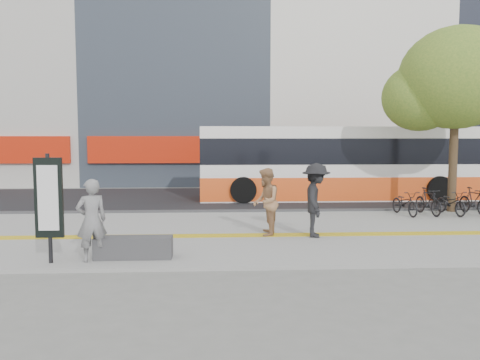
{
  "coord_description": "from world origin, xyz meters",
  "views": [
    {
      "loc": [
        -0.88,
        -11.02,
        2.57
      ],
      "look_at": [
        -0.21,
        2.0,
        1.43
      ],
      "focal_mm": 35.47,
      "sensor_mm": 36.0,
      "label": 1
    }
  ],
  "objects": [
    {
      "name": "ground",
      "position": [
        0.0,
        0.0,
        0.0
      ],
      "size": [
        120.0,
        120.0,
        0.0
      ],
      "primitive_type": "plane",
      "color": "slate",
      "rests_on": "ground"
    },
    {
      "name": "sidewalk",
      "position": [
        0.0,
        1.5,
        0.04
      ],
      "size": [
        40.0,
        7.0,
        0.08
      ],
      "primitive_type": "cube",
      "color": "gray",
      "rests_on": "ground"
    },
    {
      "name": "tactile_strip",
      "position": [
        0.0,
        1.0,
        0.09
      ],
      "size": [
        40.0,
        0.45,
        0.01
      ],
      "primitive_type": "cube",
      "color": "gold",
      "rests_on": "sidewalk"
    },
    {
      "name": "street",
      "position": [
        0.0,
        9.0,
        0.03
      ],
      "size": [
        40.0,
        8.0,
        0.06
      ],
      "primitive_type": "cube",
      "color": "black",
      "rests_on": "ground"
    },
    {
      "name": "curb",
      "position": [
        0.0,
        5.0,
        0.07
      ],
      "size": [
        40.0,
        0.25,
        0.14
      ],
      "primitive_type": "cube",
      "color": "#353538",
      "rests_on": "ground"
    },
    {
      "name": "bench",
      "position": [
        -2.6,
        -1.2,
        0.3
      ],
      "size": [
        1.6,
        0.45,
        0.45
      ],
      "primitive_type": "cube",
      "color": "#353538",
      "rests_on": "sidewalk"
    },
    {
      "name": "signboard",
      "position": [
        -4.2,
        -1.51,
        1.37
      ],
      "size": [
        0.55,
        0.1,
        2.2
      ],
      "color": "black",
      "rests_on": "sidewalk"
    },
    {
      "name": "street_tree",
      "position": [
        7.18,
        4.82,
        4.51
      ],
      "size": [
        4.4,
        3.8,
        6.31
      ],
      "color": "#3D2D1B",
      "rests_on": "sidewalk"
    },
    {
      "name": "bus",
      "position": [
        4.11,
        8.5,
        1.46
      ],
      "size": [
        11.22,
        2.66,
        2.99
      ],
      "color": "white",
      "rests_on": "street"
    },
    {
      "name": "bicycle_row",
      "position": [
        7.18,
        4.0,
        0.5
      ],
      "size": [
        4.53,
        1.58,
        0.89
      ],
      "color": "black",
      "rests_on": "sidewalk"
    },
    {
      "name": "seated_woman",
      "position": [
        -3.4,
        -1.4,
        0.92
      ],
      "size": [
        0.73,
        0.64,
        1.68
      ],
      "primitive_type": "imported",
      "rotation": [
        0.0,
        0.0,
        3.63
      ],
      "color": "black",
      "rests_on": "sidewalk"
    },
    {
      "name": "pedestrian_tan",
      "position": [
        0.4,
        1.01,
        0.95
      ],
      "size": [
        0.78,
        0.93,
        1.74
      ],
      "primitive_type": "imported",
      "rotation": [
        0.0,
        0.0,
        -1.72
      ],
      "color": "#A4774F",
      "rests_on": "sidewalk"
    },
    {
      "name": "pedestrian_dark",
      "position": [
        1.65,
        0.76,
        1.02
      ],
      "size": [
        0.91,
        1.32,
        1.88
      ],
      "primitive_type": "imported",
      "rotation": [
        0.0,
        0.0,
        1.38
      ],
      "color": "black",
      "rests_on": "sidewalk"
    }
  ]
}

